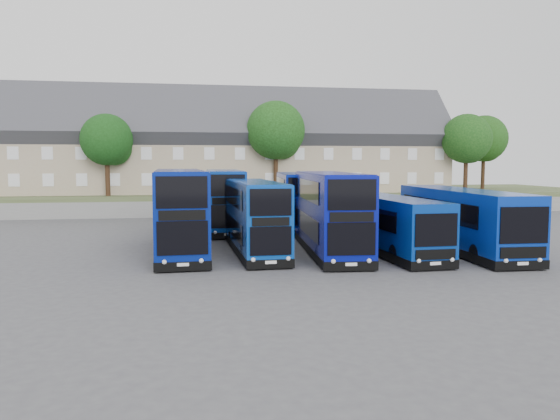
{
  "coord_description": "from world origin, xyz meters",
  "views": [
    {
      "loc": [
        -6.61,
        -27.95,
        5.14
      ],
      "look_at": [
        -1.0,
        5.19,
        2.2
      ],
      "focal_mm": 35.0,
      "sensor_mm": 36.0,
      "label": 1
    }
  ],
  "objects_px": {
    "dd_front_left": "(180,213)",
    "tree_far": "(485,140)",
    "dd_front_mid": "(255,218)",
    "tree_east": "(467,141)",
    "coach_east_a": "(388,225)",
    "tree_west": "(108,142)",
    "tree_mid": "(277,133)"
  },
  "relations": [
    {
      "from": "dd_front_left",
      "to": "tree_far",
      "type": "distance_m",
      "value": 45.82
    },
    {
      "from": "dd_front_mid",
      "to": "tree_far",
      "type": "height_order",
      "value": "tree_far"
    },
    {
      "from": "tree_east",
      "to": "dd_front_left",
      "type": "bearing_deg",
      "value": -143.33
    },
    {
      "from": "dd_front_mid",
      "to": "coach_east_a",
      "type": "xyz_separation_m",
      "value": [
        7.55,
        -0.82,
        -0.42
      ]
    },
    {
      "from": "coach_east_a",
      "to": "tree_far",
      "type": "height_order",
      "value": "tree_far"
    },
    {
      "from": "tree_east",
      "to": "tree_far",
      "type": "distance_m",
      "value": 9.23
    },
    {
      "from": "tree_west",
      "to": "dd_front_left",
      "type": "bearing_deg",
      "value": -72.75
    },
    {
      "from": "tree_east",
      "to": "tree_far",
      "type": "relative_size",
      "value": 0.94
    },
    {
      "from": "dd_front_mid",
      "to": "tree_east",
      "type": "height_order",
      "value": "tree_east"
    },
    {
      "from": "coach_east_a",
      "to": "tree_east",
      "type": "height_order",
      "value": "tree_east"
    },
    {
      "from": "dd_front_mid",
      "to": "tree_far",
      "type": "distance_m",
      "value": 43.32
    },
    {
      "from": "dd_front_mid",
      "to": "tree_east",
      "type": "xyz_separation_m",
      "value": [
        25.05,
        22.66,
        5.4
      ]
    },
    {
      "from": "tree_east",
      "to": "tree_far",
      "type": "xyz_separation_m",
      "value": [
        6.0,
        7.0,
        0.34
      ]
    },
    {
      "from": "tree_far",
      "to": "tree_mid",
      "type": "bearing_deg",
      "value": -165.96
    },
    {
      "from": "tree_west",
      "to": "tree_east",
      "type": "distance_m",
      "value": 36.0
    },
    {
      "from": "coach_east_a",
      "to": "tree_west",
      "type": "distance_m",
      "value": 30.4
    },
    {
      "from": "dd_front_left",
      "to": "tree_west",
      "type": "bearing_deg",
      "value": 105.26
    },
    {
      "from": "tree_east",
      "to": "dd_front_mid",
      "type": "bearing_deg",
      "value": -137.86
    },
    {
      "from": "dd_front_left",
      "to": "tree_west",
      "type": "distance_m",
      "value": 23.29
    },
    {
      "from": "coach_east_a",
      "to": "tree_east",
      "type": "bearing_deg",
      "value": 51.51
    },
    {
      "from": "dd_front_left",
      "to": "tree_west",
      "type": "height_order",
      "value": "tree_west"
    },
    {
      "from": "coach_east_a",
      "to": "tree_far",
      "type": "distance_m",
      "value": 38.98
    },
    {
      "from": "dd_front_mid",
      "to": "tree_west",
      "type": "bearing_deg",
      "value": 114.28
    },
    {
      "from": "coach_east_a",
      "to": "tree_far",
      "type": "relative_size",
      "value": 1.36
    },
    {
      "from": "tree_east",
      "to": "tree_west",
      "type": "bearing_deg",
      "value": -180.0
    },
    {
      "from": "dd_front_left",
      "to": "tree_west",
      "type": "relative_size",
      "value": 1.55
    },
    {
      "from": "tree_west",
      "to": "coach_east_a",
      "type": "bearing_deg",
      "value": -51.77
    },
    {
      "from": "tree_west",
      "to": "tree_far",
      "type": "height_order",
      "value": "tree_far"
    },
    {
      "from": "dd_front_left",
      "to": "dd_front_mid",
      "type": "xyz_separation_m",
      "value": [
        4.19,
        -0.89,
        -0.31
      ]
    },
    {
      "from": "coach_east_a",
      "to": "dd_front_left",
      "type": "bearing_deg",
      "value": 169.9
    },
    {
      "from": "tree_east",
      "to": "tree_mid",
      "type": "bearing_deg",
      "value": 178.57
    },
    {
      "from": "tree_mid",
      "to": "tree_east",
      "type": "relative_size",
      "value": 1.12
    }
  ]
}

